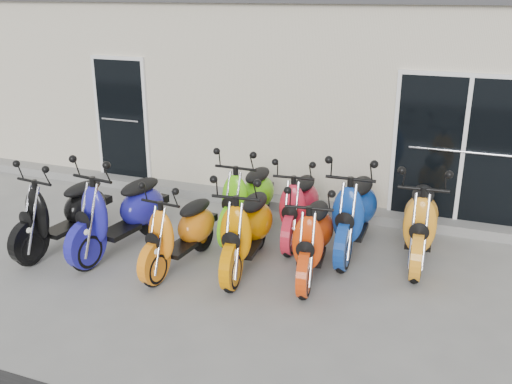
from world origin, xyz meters
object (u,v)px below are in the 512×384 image
scooter_front_orange_b (246,218)px  scooter_back_yellow (421,210)px  scooter_front_blue (120,201)px  scooter_back_blue (355,201)px  scooter_front_orange_a (180,222)px  scooter_front_red (313,227)px  scooter_back_green (248,188)px  scooter_back_red (299,196)px  scooter_front_black (62,202)px

scooter_front_orange_b → scooter_back_yellow: size_ratio=0.97×
scooter_front_blue → scooter_back_blue: 3.16m
scooter_back_blue → scooter_front_orange_a: bearing=-148.2°
scooter_front_orange_b → scooter_back_yellow: bearing=21.2°
scooter_front_red → scooter_back_yellow: (1.18, 0.92, 0.05)m
scooter_back_green → scooter_back_yellow: (2.44, -0.01, 0.01)m
scooter_front_blue → scooter_back_red: scooter_front_blue is taller
scooter_front_blue → scooter_back_red: 2.47m
scooter_front_orange_a → scooter_front_orange_b: scooter_front_orange_b is taller
scooter_front_black → scooter_front_orange_b: size_ratio=0.98×
scooter_front_orange_b → scooter_back_blue: (1.16, 1.01, 0.04)m
scooter_front_orange_a → scooter_front_red: (1.63, 0.40, 0.03)m
scooter_front_blue → scooter_back_yellow: (3.79, 1.19, -0.02)m
scooter_back_blue → scooter_back_green: bearing=176.8°
scooter_front_blue → scooter_front_red: bearing=13.4°
scooter_front_black → scooter_front_orange_b: 2.59m
scooter_front_orange_a → scooter_front_orange_b: (0.80, 0.28, 0.06)m
scooter_front_orange_a → scooter_back_blue: size_ratio=0.85×
scooter_front_orange_a → scooter_back_green: scooter_back_green is taller
scooter_front_black → scooter_back_blue: (3.73, 1.35, 0.06)m
scooter_back_red → scooter_front_orange_a: bearing=-135.0°
scooter_front_black → scooter_back_blue: bearing=26.3°
scooter_front_black → scooter_back_red: size_ratio=1.03×
scooter_back_yellow → scooter_back_red: bearing=173.6°
scooter_front_blue → scooter_front_orange_a: 0.99m
scooter_front_blue → scooter_back_blue: size_ratio=0.99×
scooter_front_orange_a → scooter_back_green: size_ratio=0.90×
scooter_back_blue → scooter_back_yellow: size_ratio=1.04×
scooter_front_blue → scooter_back_yellow: 3.98m
scooter_front_orange_a → scooter_back_yellow: (2.82, 1.32, 0.08)m
scooter_front_blue → scooter_front_orange_a: bearing=0.0°
scooter_back_blue → scooter_back_yellow: (0.86, 0.03, -0.03)m
scooter_back_red → scooter_back_blue: 0.82m
scooter_front_orange_b → scooter_back_red: size_ratio=1.05×
scooter_front_red → scooter_back_yellow: size_ratio=0.92×
scooter_front_black → scooter_back_green: bearing=39.5°
scooter_front_black → scooter_back_blue: size_ratio=0.92×
scooter_front_orange_b → scooter_back_yellow: 2.27m
scooter_front_black → scooter_front_blue: size_ratio=0.93×
scooter_front_red → scooter_back_red: (-0.49, 0.99, 0.00)m
scooter_back_green → scooter_back_red: (0.76, 0.06, -0.04)m
scooter_front_orange_a → scooter_front_blue: bearing=177.5°
scooter_front_orange_a → scooter_back_blue: bearing=38.2°
scooter_back_red → scooter_front_orange_b: bearing=-112.8°
scooter_back_green → scooter_front_red: bearing=-37.0°
scooter_back_green → scooter_back_blue: bearing=-2.0°
scooter_front_black → scooter_back_red: scooter_front_black is taller
scooter_front_orange_b → scooter_front_red: (0.84, 0.12, -0.04)m
scooter_front_red → scooter_front_blue: bearing=178.2°
scooter_front_red → scooter_back_blue: 0.95m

